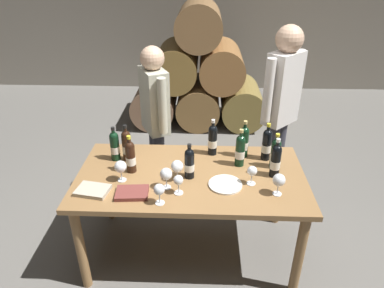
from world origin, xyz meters
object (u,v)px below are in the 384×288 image
(wine_glass_4, at_px, (177,167))
(wine_bottle_8, at_px, (276,160))
(wine_bottle_2, at_px, (244,141))
(wine_glass_0, at_px, (166,174))
(wine_bottle_9, at_px, (275,153))
(wine_bottle_1, at_px, (115,146))
(wine_bottle_5, at_px, (267,144))
(wine_bottle_4, at_px, (213,139))
(serving_plate, at_px, (225,184))
(tasting_notebook, at_px, (132,193))
(sommelier_presenting, at_px, (281,103))
(wine_glass_3, at_px, (121,167))
(wine_glass_6, at_px, (178,181))
(wine_bottle_3, at_px, (127,145))
(wine_bottle_7, at_px, (240,150))
(wine_bottle_6, at_px, (189,163))
(wine_glass_2, at_px, (279,180))
(wine_glass_1, at_px, (159,190))
(leather_ledger, at_px, (93,190))
(wine_glass_5, at_px, (252,172))
(dining_table, at_px, (191,184))
(wine_bottle_0, at_px, (130,156))
(taster_seated_left, at_px, (155,115))

(wine_glass_4, bearing_deg, wine_bottle_8, 6.74)
(wine_bottle_2, distance_m, wine_glass_0, 0.74)
(wine_bottle_8, relative_size, wine_bottle_9, 1.08)
(wine_bottle_1, relative_size, wine_bottle_5, 0.91)
(wine_bottle_4, xyz_separation_m, serving_plate, (0.09, -0.44, -0.13))
(wine_bottle_8, distance_m, tasting_notebook, 1.05)
(wine_bottle_4, xyz_separation_m, wine_glass_0, (-0.33, -0.49, -0.02))
(serving_plate, xyz_separation_m, sommelier_presenting, (0.52, 0.88, 0.28))
(wine_glass_3, height_order, tasting_notebook, wine_glass_3)
(wine_glass_6, relative_size, serving_plate, 0.60)
(wine_bottle_1, relative_size, wine_bottle_8, 0.92)
(wine_bottle_3, height_order, wine_bottle_7, wine_bottle_7)
(wine_bottle_6, height_order, wine_glass_2, wine_bottle_6)
(wine_glass_1, height_order, tasting_notebook, wine_glass_1)
(leather_ledger, bearing_deg, wine_glass_1, -2.28)
(wine_bottle_4, height_order, wine_bottle_9, wine_bottle_4)
(wine_bottle_4, xyz_separation_m, sommelier_presenting, (0.61, 0.43, 0.15))
(wine_bottle_3, height_order, wine_glass_5, wine_bottle_3)
(tasting_notebook, bearing_deg, wine_glass_3, 118.22)
(wine_bottle_4, bearing_deg, wine_glass_3, -148.15)
(wine_bottle_2, relative_size, wine_bottle_5, 1.00)
(tasting_notebook, bearing_deg, wine_glass_2, -1.76)
(dining_table, bearing_deg, wine_glass_3, -169.20)
(dining_table, relative_size, wine_glass_5, 11.72)
(wine_bottle_7, relative_size, serving_plate, 1.28)
(wine_bottle_9, xyz_separation_m, wine_glass_6, (-0.71, -0.36, -0.02))
(dining_table, distance_m, wine_glass_4, 0.24)
(wine_bottle_4, distance_m, wine_bottle_8, 0.55)
(wine_bottle_3, height_order, tasting_notebook, wine_bottle_3)
(wine_bottle_5, height_order, wine_glass_3, wine_bottle_5)
(wine_glass_5, bearing_deg, wine_glass_0, -173.20)
(wine_bottle_0, xyz_separation_m, wine_bottle_7, (0.82, 0.12, 0.00))
(sommelier_presenting, bearing_deg, wine_bottle_2, -128.15)
(wine_glass_0, relative_size, taster_seated_left, 0.10)
(wine_bottle_5, relative_size, wine_bottle_7, 1.02)
(wine_bottle_2, height_order, serving_plate, wine_bottle_2)
(serving_plate, bearing_deg, wine_glass_0, -173.88)
(serving_plate, bearing_deg, wine_glass_2, -14.34)
(wine_bottle_6, distance_m, wine_bottle_9, 0.67)
(wine_glass_2, xyz_separation_m, wine_glass_5, (-0.17, 0.12, -0.01))
(wine_bottle_3, relative_size, wine_glass_6, 2.14)
(wine_bottle_4, xyz_separation_m, wine_bottle_7, (0.21, -0.16, 0.00))
(wine_bottle_1, relative_size, sommelier_presenting, 0.17)
(wine_glass_5, distance_m, taster_seated_left, 1.14)
(wine_bottle_1, xyz_separation_m, wine_bottle_5, (1.19, 0.05, 0.01))
(wine_glass_5, bearing_deg, serving_plate, -171.70)
(wine_glass_1, bearing_deg, wine_glass_4, 70.63)
(wine_bottle_7, relative_size, wine_glass_0, 1.93)
(wine_glass_2, relative_size, leather_ledger, 0.73)
(wine_bottle_6, relative_size, tasting_notebook, 1.25)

